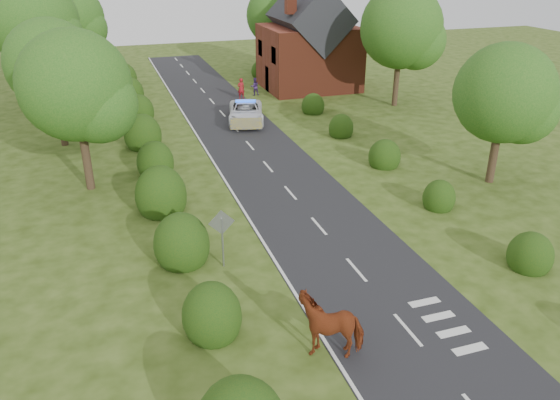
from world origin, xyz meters
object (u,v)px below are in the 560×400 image
object	(u,v)px
road_sign	(222,230)
police_van	(246,112)
pedestrian_red	(241,89)
cow	(331,326)
pedestrian_purple	(255,87)

from	to	relation	value
road_sign	police_van	xyz separation A→B (m)	(6.19, 19.31, -0.91)
road_sign	police_van	size ratio (longest dim) A/B	0.43
road_sign	pedestrian_red	distance (m)	27.16
cow	police_van	xyz separation A→B (m)	(4.05, 25.28, -0.12)
road_sign	cow	world-z (taller)	road_sign
road_sign	cow	bearing A→B (deg)	-70.27
cow	pedestrian_purple	world-z (taller)	cow
cow	pedestrian_red	xyz separation A→B (m)	(5.45, 32.03, 0.01)
police_van	pedestrian_purple	bearing A→B (deg)	83.89
road_sign	pedestrian_purple	bearing A→B (deg)	71.42
cow	pedestrian_red	bearing A→B (deg)	-170.83
road_sign	cow	xyz separation A→B (m)	(2.14, -5.96, -0.79)
police_van	pedestrian_red	xyz separation A→B (m)	(1.40, 6.75, 0.13)
police_van	pedestrian_red	distance (m)	6.89
pedestrian_red	pedestrian_purple	world-z (taller)	pedestrian_red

